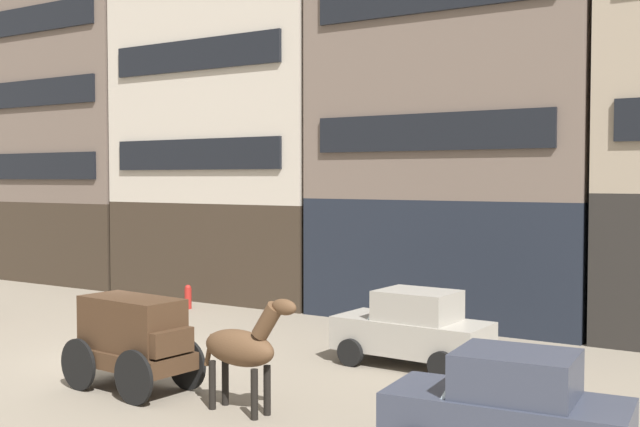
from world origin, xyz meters
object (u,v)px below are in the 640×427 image
(sedan_dark, at_px, (413,328))
(sedan_light, at_px, (508,409))
(draft_horse, at_px, (243,347))
(cargo_wagon, at_px, (134,337))
(fire_hydrant_curbside, at_px, (188,296))

(sedan_dark, relative_size, sedan_light, 0.97)
(sedan_dark, bearing_deg, draft_horse, -101.67)
(cargo_wagon, xyz_separation_m, fire_hydrant_curbside, (-6.15, 8.39, -0.72))
(sedan_light, bearing_deg, draft_horse, -179.87)
(draft_horse, bearing_deg, cargo_wagon, 179.93)
(sedan_dark, bearing_deg, cargo_wagon, -127.94)
(draft_horse, xyz_separation_m, sedan_light, (5.23, 0.01, -0.36))
(cargo_wagon, height_order, fire_hydrant_curbside, cargo_wagon)
(draft_horse, xyz_separation_m, sedan_dark, (1.06, 5.15, -0.36))
(sedan_light, xyz_separation_m, fire_hydrant_curbside, (-14.32, 8.39, -0.49))
(cargo_wagon, bearing_deg, draft_horse, -0.07)
(cargo_wagon, xyz_separation_m, sedan_dark, (4.01, 5.15, -0.23))
(sedan_dark, bearing_deg, sedan_light, -51.00)
(cargo_wagon, bearing_deg, fire_hydrant_curbside, 126.21)
(cargo_wagon, height_order, draft_horse, draft_horse)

